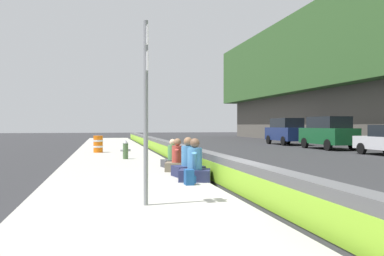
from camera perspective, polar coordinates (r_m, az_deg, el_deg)
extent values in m
plane|color=#2B2B2D|center=(9.87, 7.11, -9.52)|extent=(160.00, 160.00, 0.00)
cube|color=#A8A59E|center=(9.32, -8.66, -9.67)|extent=(80.00, 4.40, 0.14)
cube|color=#545456|center=(9.80, 7.11, -7.07)|extent=(76.00, 0.44, 0.85)
cube|color=#8CC62D|center=(9.73, 5.85, -7.38)|extent=(74.48, 0.01, 0.54)
cylinder|color=gray|center=(7.91, -6.55, 2.13)|extent=(0.09, 0.09, 3.60)
cube|color=white|center=(8.10, -6.41, 12.80)|extent=(0.44, 0.02, 0.36)
cube|color=#1956AD|center=(8.10, -6.31, 12.79)|extent=(0.30, 0.01, 0.10)
cube|color=white|center=(8.01, -6.41, 9.30)|extent=(0.44, 0.02, 0.36)
cube|color=black|center=(8.01, -6.31, 9.30)|extent=(0.30, 0.01, 0.10)
cylinder|color=#47663D|center=(18.79, -9.37, -3.24)|extent=(0.24, 0.24, 0.72)
cone|color=gray|center=(18.77, -9.37, -1.90)|extent=(0.26, 0.26, 0.16)
cylinder|color=gray|center=(18.80, -8.85, -3.13)|extent=(0.10, 0.12, 0.10)
cylinder|color=gray|center=(18.78, -9.89, -3.13)|extent=(0.10, 0.12, 0.10)
cube|color=#23284C|center=(11.33, 0.39, -6.69)|extent=(0.93, 1.02, 0.32)
cylinder|color=#427FB7|center=(11.28, 0.39, -4.35)|extent=(0.41, 0.41, 0.61)
sphere|color=brown|center=(11.25, 0.39, -2.13)|extent=(0.27, 0.27, 0.27)
cylinder|color=#427FB7|center=(11.51, 0.45, -4.56)|extent=(0.34, 0.22, 0.53)
cylinder|color=#427FB7|center=(11.06, 0.33, -4.76)|extent=(0.34, 0.22, 0.53)
cube|color=#23284C|center=(12.35, -0.56, -6.09)|extent=(0.87, 0.97, 0.32)
cylinder|color=#427FB7|center=(12.31, -0.56, -3.95)|extent=(0.41, 0.41, 0.61)
sphere|color=#8E6647|center=(12.28, -0.56, -1.92)|extent=(0.27, 0.27, 0.27)
cylinder|color=#427FB7|center=(12.52, -0.96, -4.15)|extent=(0.33, 0.20, 0.53)
cylinder|color=#427FB7|center=(12.10, -0.15, -4.31)|extent=(0.33, 0.20, 0.53)
cube|color=#706651|center=(13.70, -2.07, -5.49)|extent=(0.86, 0.95, 0.30)
cylinder|color=#AD3D33|center=(13.66, -2.07, -3.70)|extent=(0.38, 0.38, 0.56)
sphere|color=#8E6647|center=(13.64, -2.07, -1.99)|extent=(0.25, 0.25, 0.25)
cylinder|color=#AD3D33|center=(13.87, -1.99, -3.87)|extent=(0.31, 0.21, 0.50)
cylinder|color=#AD3D33|center=(13.46, -2.15, -4.00)|extent=(0.31, 0.21, 0.50)
cube|color=#424247|center=(15.02, -2.76, -5.00)|extent=(0.75, 0.84, 0.28)
cylinder|color=#4C8951|center=(14.99, -2.76, -3.47)|extent=(0.36, 0.36, 0.53)
sphere|color=beige|center=(14.97, -2.76, -2.01)|extent=(0.23, 0.23, 0.23)
cylinder|color=#4C8951|center=(15.18, -3.01, -3.62)|extent=(0.29, 0.17, 0.46)
cylinder|color=#4C8951|center=(14.81, -2.50, -3.72)|extent=(0.29, 0.17, 0.46)
cube|color=navy|center=(10.62, -0.43, -6.95)|extent=(0.32, 0.22, 0.40)
cube|color=navy|center=(10.65, 0.31, -7.25)|extent=(0.22, 0.06, 0.20)
cylinder|color=orange|center=(23.49, -13.12, -2.23)|extent=(0.52, 0.52, 0.95)
cylinder|color=white|center=(23.48, -13.12, -1.76)|extent=(0.54, 0.54, 0.10)
cylinder|color=white|center=(23.49, -13.12, -2.57)|extent=(0.54, 0.54, 0.10)
cylinder|color=black|center=(25.40, 22.84, -2.69)|extent=(0.66, 0.23, 0.66)
cube|color=#145128|center=(29.83, 18.62, -1.07)|extent=(4.82, 1.98, 1.10)
cube|color=black|center=(29.74, 18.73, 0.76)|extent=(3.12, 1.77, 0.80)
cylinder|color=black|center=(30.71, 15.65, -2.04)|extent=(0.76, 0.23, 0.76)
cylinder|color=black|center=(31.64, 18.58, -1.98)|extent=(0.76, 0.23, 0.76)
cylinder|color=black|center=(28.06, 18.67, -2.28)|extent=(0.76, 0.23, 0.76)
cylinder|color=black|center=(29.07, 21.76, -2.20)|extent=(0.76, 0.23, 0.76)
cube|color=navy|center=(35.62, 13.13, -0.81)|extent=(4.81, 1.95, 1.10)
cube|color=black|center=(35.53, 13.20, 0.72)|extent=(3.11, 1.74, 0.80)
cylinder|color=black|center=(36.67, 10.80, -1.63)|extent=(0.76, 0.22, 0.76)
cylinder|color=black|center=(37.42, 13.40, -1.59)|extent=(0.76, 0.22, 0.76)
cylinder|color=black|center=(33.86, 12.82, -1.81)|extent=(0.76, 0.22, 0.76)
cylinder|color=black|center=(34.68, 15.59, -1.76)|extent=(0.76, 0.22, 0.76)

